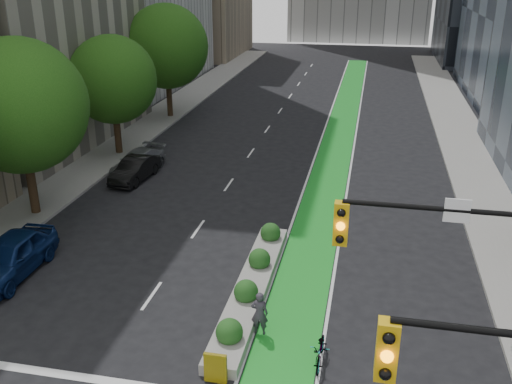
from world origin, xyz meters
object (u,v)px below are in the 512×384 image
at_px(parked_car_left_far, 138,162).
at_px(cyclist, 259,313).
at_px(bicycle, 321,350).
at_px(parked_car_left_mid, 135,169).
at_px(median_planter, 252,284).
at_px(parked_car_left_near, 10,256).

bearing_deg(parked_car_left_far, cyclist, -46.49).
xyz_separation_m(bicycle, cyclist, (-2.20, 1.11, 0.35)).
bearing_deg(bicycle, parked_car_left_mid, 131.60).
relative_size(bicycle, cyclist, 1.07).
xyz_separation_m(cyclist, parked_car_left_mid, (-10.03, 13.13, -0.14)).
distance_m(median_planter, parked_car_left_near, 9.86).
xyz_separation_m(cyclist, parked_car_left_far, (-10.37, 14.38, -0.15)).
bearing_deg(bicycle, cyclist, 154.20).
bearing_deg(parked_car_left_near, parked_car_left_mid, 86.13).
xyz_separation_m(bicycle, parked_car_left_far, (-12.57, 15.49, 0.20)).
xyz_separation_m(median_planter, bicycle, (3.00, -3.64, 0.08)).
relative_size(median_planter, cyclist, 6.36).
xyz_separation_m(bicycle, parked_car_left_near, (-12.82, 2.98, 0.38)).
distance_m(parked_car_left_near, parked_car_left_far, 12.51).
xyz_separation_m(cyclist, parked_car_left_near, (-10.62, 1.87, 0.03)).
relative_size(parked_car_left_mid, parked_car_left_far, 0.89).
xyz_separation_m(median_planter, parked_car_left_near, (-9.82, -0.66, 0.46)).
bearing_deg(parked_car_left_far, bicycle, -43.23).
relative_size(median_planter, bicycle, 5.95).
distance_m(cyclist, parked_car_left_mid, 16.52).
xyz_separation_m(parked_car_left_near, parked_car_left_far, (0.25, 12.51, -0.18)).
height_order(bicycle, parked_car_left_near, parked_car_left_near).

